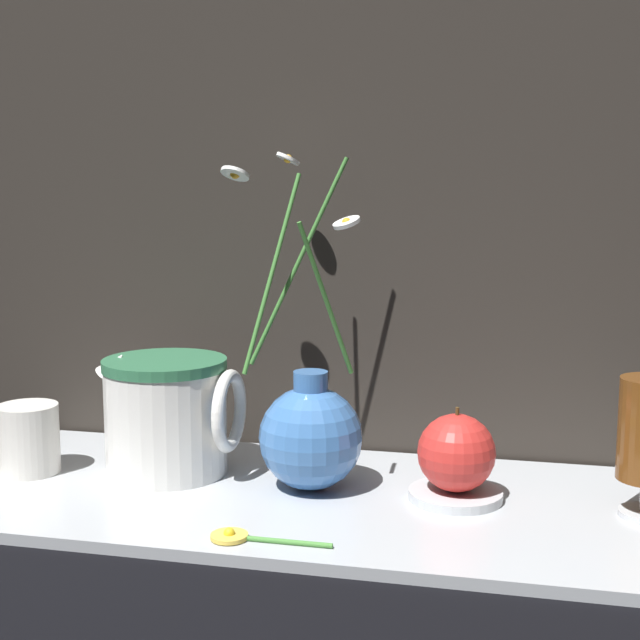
# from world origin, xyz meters

# --- Properties ---
(ground_plane) EXTENTS (6.00, 6.00, 0.00)m
(ground_plane) POSITION_xyz_m (0.00, 0.00, 0.00)
(ground_plane) COLOR black
(shelf) EXTENTS (0.82, 0.34, 0.01)m
(shelf) POSITION_xyz_m (0.00, 0.00, 0.01)
(shelf) COLOR #B2B7BC
(shelf) RESTS_ON ground_plane
(backdrop_wall) EXTENTS (1.32, 0.02, 1.10)m
(backdrop_wall) POSITION_xyz_m (0.00, 0.19, 0.55)
(backdrop_wall) COLOR #2D2823
(backdrop_wall) RESTS_ON ground_plane
(vase_with_flowers) EXTENTS (0.18, 0.18, 0.37)m
(vase_with_flowers) POSITION_xyz_m (-0.02, 0.02, 0.08)
(vase_with_flowers) COLOR #3F72B7
(vase_with_flowers) RESTS_ON shelf
(yellow_mug) EXTENTS (0.08, 0.07, 0.08)m
(yellow_mug) POSITION_xyz_m (-0.36, 0.00, 0.05)
(yellow_mug) COLOR silver
(yellow_mug) RESTS_ON shelf
(ceramic_pitcher) EXTENTS (0.17, 0.14, 0.15)m
(ceramic_pitcher) POSITION_xyz_m (-0.19, 0.04, 0.09)
(ceramic_pitcher) COLOR white
(ceramic_pitcher) RESTS_ON shelf
(saucer_plate) EXTENTS (0.10, 0.10, 0.01)m
(saucer_plate) POSITION_xyz_m (0.14, 0.02, 0.02)
(saucer_plate) COLOR silver
(saucer_plate) RESTS_ON shelf
(orange_fruit) EXTENTS (0.08, 0.08, 0.09)m
(orange_fruit) POSITION_xyz_m (0.14, 0.02, 0.06)
(orange_fruit) COLOR red
(orange_fruit) RESTS_ON saucer_plate
(loose_daisy) EXTENTS (0.12, 0.04, 0.01)m
(loose_daisy) POSITION_xyz_m (-0.05, -0.14, 0.02)
(loose_daisy) COLOR #4C8E3D
(loose_daisy) RESTS_ON shelf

